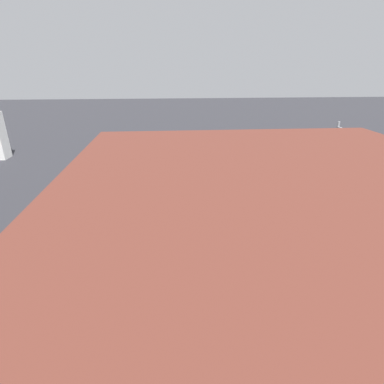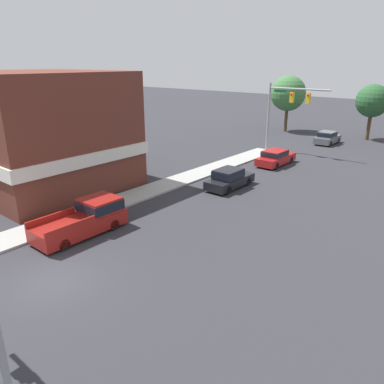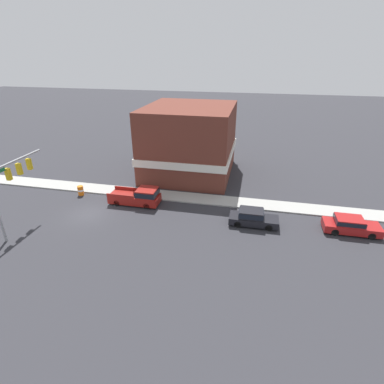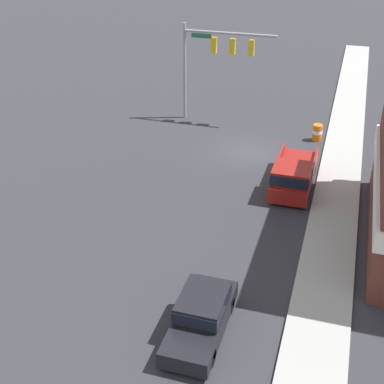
% 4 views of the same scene
% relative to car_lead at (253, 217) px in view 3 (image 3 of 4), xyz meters
% --- Properties ---
extents(ground_plane, '(200.00, 200.00, 0.00)m').
position_rel_car_lead_xyz_m(ground_plane, '(1.50, -16.31, -0.81)').
color(ground_plane, '#2D2D33').
extents(sidewalk_curb, '(2.40, 60.00, 0.14)m').
position_rel_car_lead_xyz_m(sidewalk_curb, '(-4.20, -16.31, -0.74)').
color(sidewalk_curb, '#9E9E99').
rests_on(sidewalk_curb, ground).
extents(near_signal_assembly, '(6.50, 0.49, 6.82)m').
position_rel_car_lead_xyz_m(near_signal_assembly, '(5.13, -20.93, 4.17)').
color(near_signal_assembly, gray).
rests_on(near_signal_assembly, ground).
extents(car_lead, '(1.81, 4.59, 1.56)m').
position_rel_car_lead_xyz_m(car_lead, '(0.00, 0.00, 0.00)').
color(car_lead, black).
rests_on(car_lead, ground).
extents(car_second_ahead, '(1.92, 4.88, 1.48)m').
position_rel_car_lead_xyz_m(car_second_ahead, '(-0.55, 8.74, -0.04)').
color(car_second_ahead, black).
rests_on(car_second_ahead, ground).
extents(pickup_truck_parked, '(2.09, 5.42, 1.86)m').
position_rel_car_lead_xyz_m(pickup_truck_parked, '(-1.76, -12.09, 0.11)').
color(pickup_truck_parked, black).
rests_on(pickup_truck_parked, ground).
extents(construction_barrel, '(0.65, 0.65, 1.11)m').
position_rel_car_lead_xyz_m(construction_barrel, '(-2.40, -19.47, -0.24)').
color(construction_barrel, orange).
rests_on(construction_barrel, ground).
extents(corner_brick_building, '(12.15, 11.17, 8.87)m').
position_rel_car_lead_xyz_m(corner_brick_building, '(-11.83, -8.76, 3.49)').
color(corner_brick_building, brown).
rests_on(corner_brick_building, ground).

